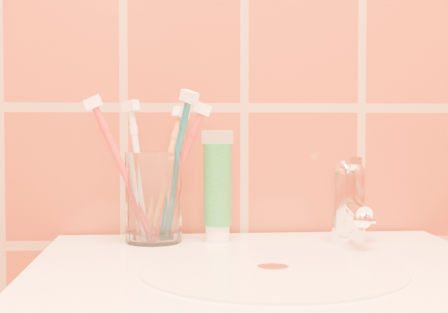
{
  "coord_description": "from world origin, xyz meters",
  "views": [
    {
      "loc": [
        -0.12,
        0.15,
        1.01
      ],
      "look_at": [
        -0.04,
        1.08,
        0.97
      ],
      "focal_mm": 55.0,
      "sensor_mm": 36.0,
      "label": 1
    }
  ],
  "objects": [
    {
      "name": "glass_tumbler",
      "position": [
        -0.14,
        1.12,
        0.91
      ],
      "size": [
        0.1,
        0.1,
        0.13
      ],
      "primitive_type": "cylinder",
      "rotation": [
        0.0,
        0.0,
        0.37
      ],
      "color": "white",
      "rests_on": "pedestal_sink"
    },
    {
      "name": "toothbrush_2",
      "position": [
        -0.18,
        1.1,
        0.95
      ],
      "size": [
        0.12,
        0.11,
        0.2
      ],
      "primitive_type": null,
      "rotation": [
        0.41,
        0.0,
        -1.5
      ],
      "color": "#B42826",
      "rests_on": "glass_tumbler"
    },
    {
      "name": "toothpaste_tube",
      "position": [
        -0.05,
        1.12,
        0.92
      ],
      "size": [
        0.04,
        0.04,
        0.16
      ],
      "rotation": [
        0.0,
        0.0,
        -0.15
      ],
      "color": "white",
      "rests_on": "pedestal_sink"
    },
    {
      "name": "toothbrush_0",
      "position": [
        -0.12,
        1.15,
        0.94
      ],
      "size": [
        0.15,
        0.16,
        0.21
      ],
      "primitive_type": null,
      "rotation": [
        0.39,
        0.0,
        2.43
      ],
      "color": "#C47122",
      "rests_on": "glass_tumbler"
    },
    {
      "name": "toothbrush_4",
      "position": [
        -0.11,
        1.1,
        0.95
      ],
      "size": [
        0.14,
        0.14,
        0.23
      ],
      "primitive_type": null,
      "rotation": [
        0.29,
        0.0,
        0.79
      ],
      "color": "#0C5468",
      "rests_on": "glass_tumbler"
    },
    {
      "name": "toothbrush_3",
      "position": [
        -0.1,
        1.12,
        0.95
      ],
      "size": [
        0.11,
        0.1,
        0.2
      ],
      "primitive_type": null,
      "rotation": [
        0.36,
        0.0,
        1.46
      ],
      "color": "red",
      "rests_on": "glass_tumbler"
    },
    {
      "name": "faucet",
      "position": [
        0.14,
        1.09,
        0.91
      ],
      "size": [
        0.05,
        0.11,
        0.12
      ],
      "color": "white",
      "rests_on": "pedestal_sink"
    },
    {
      "name": "toothbrush_1",
      "position": [
        -0.16,
        1.12,
        0.95
      ],
      "size": [
        0.09,
        0.09,
        0.21
      ],
      "primitive_type": null,
      "rotation": [
        0.18,
        0.0,
        -2.34
      ],
      "color": "silver",
      "rests_on": "glass_tumbler"
    }
  ]
}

